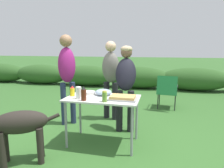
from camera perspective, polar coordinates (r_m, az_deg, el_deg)
name	(u,v)px	position (r m, az deg, el deg)	size (l,w,h in m)	color
ground_plane	(103,143)	(3.29, -2.57, -16.46)	(60.00, 60.00, 0.00)	#336028
shrub_hedge	(137,77)	(7.50, 7.23, 1.92)	(14.40, 0.90, 0.80)	#2D5623
folding_table	(103,102)	(3.05, -2.67, -5.25)	(1.10, 0.64, 0.74)	silver
food_tray	(123,98)	(2.91, 3.09, -3.92)	(0.40, 0.29, 0.06)	#9E9EA3
plate_stack	(89,93)	(3.24, -6.61, -2.52)	(0.20, 0.20, 0.05)	white
mixing_bowl	(103,92)	(3.17, -2.47, -2.33)	(0.26, 0.26, 0.10)	#99B2CC
paper_cup_stack	(79,93)	(2.97, -9.53, -2.49)	(0.08, 0.08, 0.18)	white
relish_jar	(105,96)	(2.77, -2.13, -3.56)	(0.07, 0.07, 0.16)	olive
bbq_sauce_bottle	(84,94)	(2.86, -8.10, -2.76)	(0.08, 0.08, 0.21)	#562314
mustard_bottle	(72,91)	(3.17, -11.26, -2.00)	(0.07, 0.07, 0.16)	yellow
standing_person_with_beanie	(126,79)	(3.55, 3.95, 1.54)	(0.41, 0.51, 1.52)	black
standing_person_in_olive_jacket	(111,73)	(4.09, -0.38, 3.08)	(0.45, 0.38, 1.62)	black
standing_person_in_dark_puffer	(67,70)	(3.88, -12.73, 3.81)	(0.40, 0.39, 1.72)	#232D4C
dog	(15,125)	(2.84, -25.93, -10.48)	(0.95, 0.65, 0.77)	#28231E
camp_chair_green_behind_table	(167,90)	(5.02, 15.47, -1.72)	(0.52, 0.63, 0.83)	#19602D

